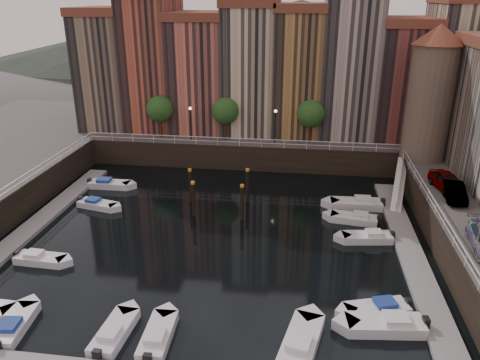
# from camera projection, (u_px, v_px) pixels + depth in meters

# --- Properties ---
(ground) EXTENTS (200.00, 200.00, 0.00)m
(ground) POSITION_uv_depth(u_px,v_px,m) (214.00, 234.00, 40.62)
(ground) COLOR black
(ground) RESTS_ON ground
(quay_far) EXTENTS (80.00, 20.00, 3.00)m
(quay_far) POSITION_uv_depth(u_px,v_px,m) (250.00, 135.00, 64.00)
(quay_far) COLOR black
(quay_far) RESTS_ON ground
(dock_left) EXTENTS (2.00, 28.00, 0.35)m
(dock_left) POSITION_uv_depth(u_px,v_px,m) (34.00, 226.00, 41.69)
(dock_left) COLOR gray
(dock_left) RESTS_ON ground
(dock_right) EXTENTS (2.00, 28.00, 0.35)m
(dock_right) POSITION_uv_depth(u_px,v_px,m) (410.00, 251.00, 37.57)
(dock_right) COLOR gray
(dock_right) RESTS_ON ground
(mountains) EXTENTS (145.00, 100.00, 18.00)m
(mountains) POSITION_uv_depth(u_px,v_px,m) (289.00, 36.00, 138.73)
(mountains) COLOR #2D382D
(mountains) RESTS_ON ground
(far_terrace) EXTENTS (48.70, 10.30, 17.50)m
(far_terrace) POSITION_uv_depth(u_px,v_px,m) (274.00, 68.00, 57.78)
(far_terrace) COLOR #7E6850
(far_terrace) RESTS_ON quay_far
(corner_tower) EXTENTS (5.20, 5.20, 13.80)m
(corner_tower) POSITION_uv_depth(u_px,v_px,m) (431.00, 91.00, 47.66)
(corner_tower) COLOR #6B5B4C
(corner_tower) RESTS_ON quay_right
(promenade_trees) EXTENTS (21.20, 3.20, 5.20)m
(promenade_trees) POSITION_uv_depth(u_px,v_px,m) (231.00, 111.00, 55.11)
(promenade_trees) COLOR black
(promenade_trees) RESTS_ON quay_far
(street_lamps) EXTENTS (10.36, 0.36, 4.18)m
(street_lamps) POSITION_uv_depth(u_px,v_px,m) (232.00, 119.00, 54.40)
(street_lamps) COLOR black
(street_lamps) RESTS_ON quay_far
(railings) EXTENTS (36.08, 34.04, 0.52)m
(railings) POSITION_uv_depth(u_px,v_px,m) (223.00, 174.00, 43.71)
(railings) COLOR white
(railings) RESTS_ON ground
(gangway) EXTENTS (2.78, 8.32, 3.73)m
(gangway) POSITION_uv_depth(u_px,v_px,m) (400.00, 181.00, 46.94)
(gangway) COLOR white
(gangway) RESTS_ON ground
(mooring_pilings) EXTENTS (6.00, 4.53, 3.78)m
(mooring_pilings) POSITION_uv_depth(u_px,v_px,m) (218.00, 193.00, 44.82)
(mooring_pilings) COLOR black
(mooring_pilings) RESTS_ON ground
(boat_left_1) EXTENTS (4.19, 1.67, 0.95)m
(boat_left_1) POSITION_uv_depth(u_px,v_px,m) (40.00, 259.00, 36.24)
(boat_left_1) COLOR silver
(boat_left_1) RESTS_ON ground
(boat_left_3) EXTENTS (4.26, 2.33, 0.95)m
(boat_left_3) POSITION_uv_depth(u_px,v_px,m) (97.00, 204.00, 45.65)
(boat_left_3) COLOR silver
(boat_left_3) RESTS_ON ground
(boat_left_4) EXTENTS (4.63, 1.73, 1.06)m
(boat_left_4) POSITION_uv_depth(u_px,v_px,m) (109.00, 184.00, 50.40)
(boat_left_4) COLOR silver
(boat_left_4) RESTS_ON ground
(boat_right_0) EXTENTS (5.15, 2.35, 1.16)m
(boat_right_0) POSITION_uv_depth(u_px,v_px,m) (387.00, 325.00, 28.88)
(boat_right_0) COLOR silver
(boat_right_0) RESTS_ON ground
(boat_right_1) EXTENTS (4.51, 2.79, 1.01)m
(boat_right_1) POSITION_uv_depth(u_px,v_px,m) (378.00, 309.00, 30.43)
(boat_right_1) COLOR silver
(boat_right_1) RESTS_ON ground
(boat_right_2) EXTENTS (4.46, 2.16, 1.00)m
(boat_right_2) POSITION_uv_depth(u_px,v_px,m) (368.00, 237.00, 39.41)
(boat_right_2) COLOR silver
(boat_right_2) RESTS_ON ground
(boat_right_3) EXTENTS (4.53, 2.19, 1.02)m
(boat_right_3) POSITION_uv_depth(u_px,v_px,m) (355.00, 219.00, 42.69)
(boat_right_3) COLOR silver
(boat_right_3) RESTS_ON ground
(boat_right_4) EXTENTS (5.25, 2.13, 1.19)m
(boat_right_4) POSITION_uv_depth(u_px,v_px,m) (357.00, 204.00, 45.57)
(boat_right_4) COLOR silver
(boat_right_4) RESTS_ON ground
(boat_near_0) EXTENTS (2.02, 4.41, 0.99)m
(boat_near_0) POSITION_uv_depth(u_px,v_px,m) (14.00, 326.00, 28.90)
(boat_near_0) COLOR silver
(boat_near_0) RESTS_ON ground
(boat_near_1) EXTENTS (1.87, 4.52, 1.03)m
(boat_near_1) POSITION_uv_depth(u_px,v_px,m) (114.00, 333.00, 28.25)
(boat_near_1) COLOR silver
(boat_near_1) RESTS_ON ground
(boat_near_2) EXTENTS (1.77, 4.48, 1.02)m
(boat_near_2) POSITION_uv_depth(u_px,v_px,m) (158.00, 336.00, 27.98)
(boat_near_2) COLOR silver
(boat_near_2) RESTS_ON ground
(boat_near_3) EXTENTS (2.88, 5.36, 1.20)m
(boat_near_3) POSITION_uv_depth(u_px,v_px,m) (301.00, 343.00, 27.33)
(boat_near_3) COLOR silver
(boat_near_3) RESTS_ON ground
(car_a) EXTENTS (2.71, 4.98, 1.61)m
(car_a) POSITION_uv_depth(u_px,v_px,m) (447.00, 182.00, 41.66)
(car_a) COLOR gray
(car_a) RESTS_ON quay_right
(car_b) EXTENTS (1.80, 4.36, 1.40)m
(car_b) POSITION_uv_depth(u_px,v_px,m) (454.00, 193.00, 39.79)
(car_b) COLOR gray
(car_b) RESTS_ON quay_right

